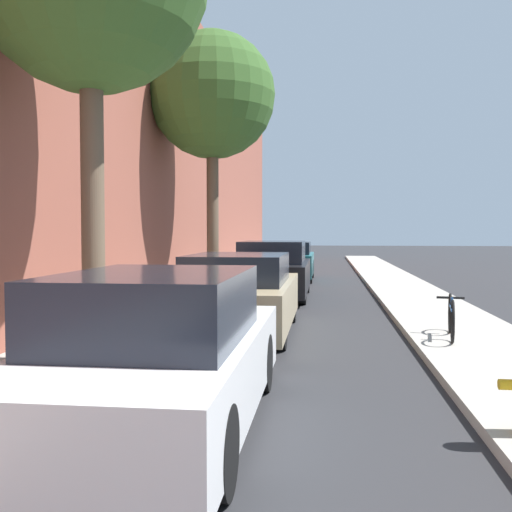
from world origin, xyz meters
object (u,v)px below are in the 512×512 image
Objects in this scene: parked_car_white at (160,356)px; parked_car_champagne at (239,296)px; parked_car_black at (273,271)px; bicycle at (451,316)px; parked_car_teal at (290,262)px; street_tree_far at (212,97)px.

parked_car_white is 4.99m from parked_car_champagne.
parked_car_black is 2.82× the size of bicycle.
parked_car_black reaches higher than parked_car_teal.
parked_car_black is at bearing 89.56° from parked_car_white.
parked_car_champagne is 5.54m from parked_car_black.
parked_car_champagne is at bearing 90.26° from parked_car_white.
parked_car_white reaches higher than parked_car_champagne.
parked_car_champagne is (-0.02, 4.99, -0.01)m from parked_car_white.
street_tree_far reaches higher than parked_car_black.
parked_car_black reaches higher than parked_car_white.
street_tree_far is (-1.68, -6.12, 4.68)m from parked_car_teal.
parked_car_teal reaches higher than parked_car_champagne.
parked_car_white is 5.59m from bicycle.
parked_car_white is 11.30m from street_tree_far.
parked_car_teal is at bearing 74.66° from street_tree_far.
street_tree_far reaches higher than parked_car_white.
parked_car_black is at bearing 88.93° from parked_car_champagne.
parked_car_champagne reaches higher than bicycle.
bicycle is (3.47, 4.37, -0.22)m from parked_car_white.
street_tree_far is (-1.50, 5.18, 4.70)m from parked_car_champagne.
bicycle is at bearing 51.52° from parked_car_white.
parked_car_white is at bearing -118.98° from bicycle.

